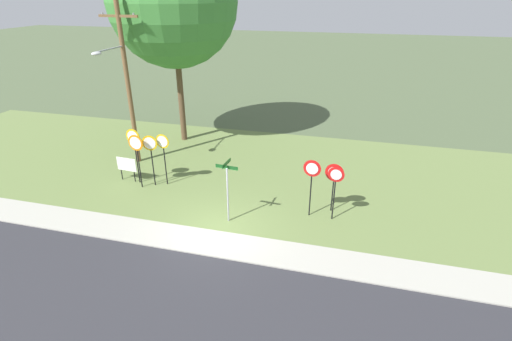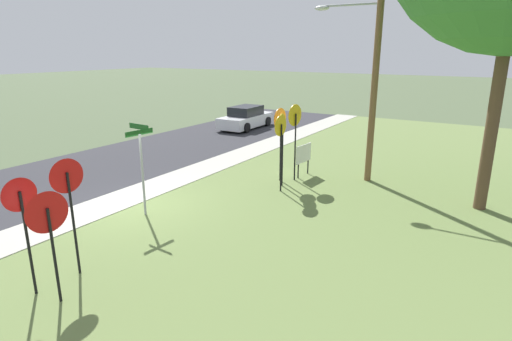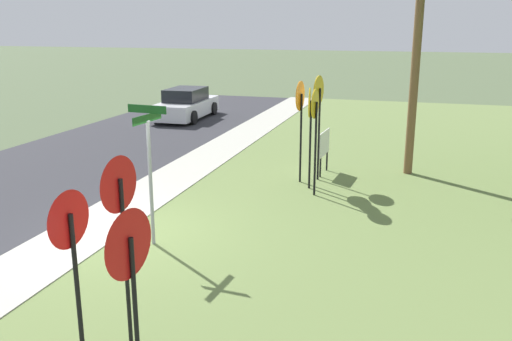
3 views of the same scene
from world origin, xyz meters
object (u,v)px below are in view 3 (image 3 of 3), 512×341
object	(u,v)px
stop_sign_far_left	(319,104)
yield_sign_near_left	(129,259)
parked_hatchback_near	(186,105)
stop_sign_near_right	(315,119)
yield_sign_far_left	(120,206)
utility_pole	(413,3)
stop_sign_far_center	(300,109)
street_name_post	(150,163)
yield_sign_near_right	(71,245)
notice_board	(324,145)
stop_sign_near_left	(310,116)

from	to	relation	value
stop_sign_far_left	yield_sign_near_left	distance (m)	9.63
parked_hatchback_near	stop_sign_near_right	bearing A→B (deg)	36.44
yield_sign_far_left	utility_pole	world-z (taller)	utility_pole
stop_sign_far_center	street_name_post	size ratio (longest dim) A/B	1.00
yield_sign_near_right	stop_sign_far_center	bearing A→B (deg)	-177.84
yield_sign_near_right	yield_sign_far_left	xyz separation A→B (m)	(-0.98, 0.05, 0.14)
yield_sign_near_left	parked_hatchback_near	distance (m)	19.50
stop_sign_far_center	yield_sign_far_left	size ratio (longest dim) A/B	1.05
utility_pole	notice_board	xyz separation A→B (m)	(0.77, -2.16, -3.89)
yield_sign_far_left	parked_hatchback_near	bearing A→B (deg)	-152.01
yield_sign_near_left	parked_hatchback_near	world-z (taller)	yield_sign_near_left
stop_sign_near_right	stop_sign_near_left	bearing A→B (deg)	-152.75
stop_sign_near_right	yield_sign_near_right	size ratio (longest dim) A/B	1.09
notice_board	parked_hatchback_near	size ratio (longest dim) A/B	0.29
yield_sign_near_left	yield_sign_far_left	distance (m)	1.12
utility_pole	parked_hatchback_near	distance (m)	12.78
stop_sign_far_left	utility_pole	distance (m)	3.73
yield_sign_near_right	parked_hatchback_near	size ratio (longest dim) A/B	0.56
yield_sign_near_right	notice_board	world-z (taller)	yield_sign_near_right
yield_sign_far_left	stop_sign_far_center	bearing A→B (deg)	-176.87
stop_sign_near_left	yield_sign_near_right	world-z (taller)	stop_sign_near_left
stop_sign_near_left	yield_sign_near_left	world-z (taller)	stop_sign_near_left
stop_sign_far_center	yield_sign_near_right	bearing A→B (deg)	0.29
stop_sign_near_right	yield_sign_near_left	world-z (taller)	stop_sign_near_right
street_name_post	utility_pole	bearing A→B (deg)	151.88
yield_sign_near_left	yield_sign_near_right	bearing A→B (deg)	-73.26
yield_sign_near_right	stop_sign_near_right	bearing A→B (deg)	177.58
notice_board	yield_sign_near_right	bearing A→B (deg)	-1.82
street_name_post	yield_sign_near_right	bearing A→B (deg)	20.80
yield_sign_near_right	parked_hatchback_near	bearing A→B (deg)	-154.24
yield_sign_far_left	utility_pole	xyz separation A→B (m)	(-10.16, 3.19, 2.76)
stop_sign_near_right	parked_hatchback_near	world-z (taller)	stop_sign_near_right
stop_sign_near_left	yield_sign_near_left	size ratio (longest dim) A/B	1.16
stop_sign_near_left	stop_sign_far_left	distance (m)	0.91
stop_sign_near_right	utility_pole	bearing A→B (deg)	147.72
stop_sign_near_left	stop_sign_far_left	world-z (taller)	stop_sign_far_left
stop_sign_far_left	utility_pole	xyz separation A→B (m)	(-1.43, 2.24, 2.61)
stop_sign_far_center	parked_hatchback_near	bearing A→B (deg)	-136.87
stop_sign_near_left	stop_sign_far_left	bearing A→B (deg)	167.64
stop_sign_far_center	utility_pole	bearing A→B (deg)	127.99
yield_sign_near_right	utility_pole	world-z (taller)	utility_pole
stop_sign_near_left	notice_board	bearing A→B (deg)	166.42
yield_sign_near_left	parked_hatchback_near	bearing A→B (deg)	-149.27
stop_sign_far_center	utility_pole	xyz separation A→B (m)	(-1.80, 2.66, 2.71)
stop_sign_far_left	street_name_post	world-z (taller)	stop_sign_far_left
stop_sign_near_left	yield_sign_far_left	world-z (taller)	stop_sign_near_left
stop_sign_far_center	yield_sign_near_left	bearing A→B (deg)	4.39
stop_sign_near_right	yield_sign_near_left	xyz separation A→B (m)	(8.18, -0.52, -0.25)
utility_pole	notice_board	distance (m)	4.52
stop_sign_far_left	yield_sign_near_left	size ratio (longest dim) A/B	1.26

